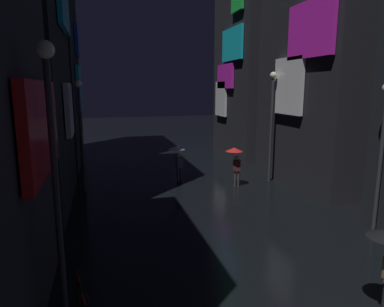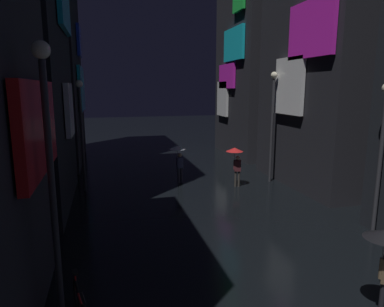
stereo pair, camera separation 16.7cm
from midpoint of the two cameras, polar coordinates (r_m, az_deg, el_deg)
building_left_far at (r=26.28m, az=-23.51°, el=21.67°), size 4.25×8.48×21.00m
building_right_mid at (r=20.13m, az=22.32°, el=21.92°), size 4.25×7.57×18.60m
building_right_far at (r=27.38m, az=10.68°, el=14.58°), size 4.25×7.10×14.09m
pedestrian_foreground_right_red at (r=18.11m, az=7.53°, el=-0.43°), size 0.90×0.90×2.12m
pedestrian_midstreet_left_clear at (r=18.64m, az=-2.06°, el=-0.02°), size 0.90×0.90×2.12m
bicycle_parked_at_storefront at (r=8.74m, az=-17.55°, el=-23.01°), size 0.47×1.79×0.96m
streetlamp_left_far at (r=17.80m, az=-17.72°, el=4.85°), size 0.36×0.36×5.57m
streetlamp_right_far at (r=19.25m, az=13.50°, el=6.23°), size 0.36×0.36×6.04m
streetlamp_right_near at (r=13.01m, az=29.40°, el=1.41°), size 0.36×0.36×5.36m
streetlamp_left_near at (r=7.49m, az=-22.04°, el=-0.95°), size 0.36×0.36×6.09m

